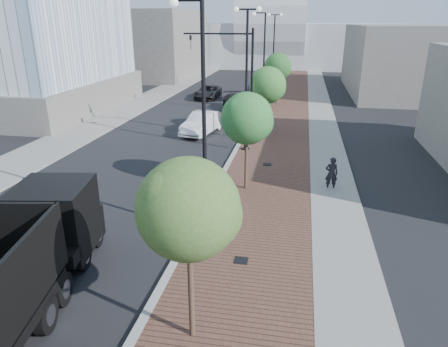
# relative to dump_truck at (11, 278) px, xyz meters

# --- Properties ---
(sidewalk) EXTENTS (7.00, 140.00, 0.12)m
(sidewalk) POSITION_rel_dump_truck_xyz_m (7.21, 36.24, -1.40)
(sidewalk) COLOR #4C2D23
(sidewalk) RESTS_ON ground
(concrete_strip) EXTENTS (2.40, 140.00, 0.13)m
(concrete_strip) POSITION_rel_dump_truck_xyz_m (9.91, 36.24, -1.39)
(concrete_strip) COLOR slate
(concrete_strip) RESTS_ON ground
(curb) EXTENTS (0.30, 140.00, 0.14)m
(curb) POSITION_rel_dump_truck_xyz_m (3.71, 36.24, -1.39)
(curb) COLOR gray
(curb) RESTS_ON ground
(west_sidewalk) EXTENTS (4.00, 140.00, 0.12)m
(west_sidewalk) POSITION_rel_dump_truck_xyz_m (-9.29, 36.24, -1.40)
(west_sidewalk) COLOR slate
(west_sidewalk) RESTS_ON ground
(dump_truck) EXTENTS (4.86, 13.60, 3.46)m
(dump_truck) POSITION_rel_dump_truck_xyz_m (0.00, 0.00, 0.00)
(dump_truck) COLOR black
(dump_truck) RESTS_ON ground
(white_sedan) EXTENTS (2.69, 5.34, 1.68)m
(white_sedan) POSITION_rel_dump_truck_xyz_m (0.31, 22.27, -0.62)
(white_sedan) COLOR silver
(white_sedan) RESTS_ON ground
(dark_car_mid) EXTENTS (2.48, 5.32, 1.47)m
(dark_car_mid) POSITION_rel_dump_truck_xyz_m (-2.76, 37.75, -0.72)
(dark_car_mid) COLOR black
(dark_car_mid) RESTS_ON ground
(dark_car_far) EXTENTS (4.00, 5.90, 1.59)m
(dark_car_far) POSITION_rel_dump_truck_xyz_m (1.65, 31.56, -0.66)
(dark_car_far) COLOR black
(dark_car_far) RESTS_ON ground
(pedestrian) EXTENTS (0.69, 0.48, 1.82)m
(pedestrian) POSITION_rel_dump_truck_xyz_m (9.74, 12.12, -0.55)
(pedestrian) COLOR black
(pedestrian) RESTS_ON ground
(streetlight_1) EXTENTS (1.44, 0.56, 9.21)m
(streetlight_1) POSITION_rel_dump_truck_xyz_m (4.20, 6.24, 2.88)
(streetlight_1) COLOR black
(streetlight_1) RESTS_ON ground
(streetlight_2) EXTENTS (1.72, 0.56, 9.28)m
(streetlight_2) POSITION_rel_dump_truck_xyz_m (4.31, 18.24, 3.36)
(streetlight_2) COLOR black
(streetlight_2) RESTS_ON ground
(streetlight_3) EXTENTS (1.44, 0.56, 9.21)m
(streetlight_3) POSITION_rel_dump_truck_xyz_m (4.20, 30.24, 2.88)
(streetlight_3) COLOR black
(streetlight_3) RESTS_ON ground
(streetlight_4) EXTENTS (1.72, 0.56, 9.28)m
(streetlight_4) POSITION_rel_dump_truck_xyz_m (4.31, 42.24, 3.36)
(streetlight_4) COLOR black
(streetlight_4) RESTS_ON ground
(traffic_mast) EXTENTS (5.09, 0.20, 8.00)m
(traffic_mast) POSITION_rel_dump_truck_xyz_m (3.41, 21.24, 3.52)
(traffic_mast) COLOR black
(traffic_mast) RESTS_ON ground
(tree_0) EXTENTS (2.66, 2.66, 5.36)m
(tree_0) POSITION_rel_dump_truck_xyz_m (5.36, 0.26, 2.56)
(tree_0) COLOR #382619
(tree_0) RESTS_ON ground
(tree_1) EXTENTS (2.64, 2.63, 5.19)m
(tree_1) POSITION_rel_dump_truck_xyz_m (5.36, 11.26, 2.41)
(tree_1) COLOR #382619
(tree_1) RESTS_ON ground
(tree_2) EXTENTS (2.83, 2.83, 5.22)m
(tree_2) POSITION_rel_dump_truck_xyz_m (5.36, 23.26, 2.34)
(tree_2) COLOR #382619
(tree_2) RESTS_ON ground
(tree_3) EXTENTS (2.82, 2.82, 5.40)m
(tree_3) POSITION_rel_dump_truck_xyz_m (5.36, 35.26, 2.52)
(tree_3) COLOR #382619
(tree_3) RESTS_ON ground
(tower_podium) EXTENTS (19.00, 19.00, 3.00)m
(tower_podium) POSITION_rel_dump_truck_xyz_m (-20.29, 28.24, 0.04)
(tower_podium) COLOR #5E5A55
(tower_podium) RESTS_ON ground
(convention_center) EXTENTS (50.00, 30.00, 50.00)m
(convention_center) POSITION_rel_dump_truck_xyz_m (1.71, 81.24, 4.55)
(convention_center) COLOR #ABB0B5
(convention_center) RESTS_ON ground
(commercial_block_nw) EXTENTS (14.00, 20.00, 10.00)m
(commercial_block_nw) POSITION_rel_dump_truck_xyz_m (-16.29, 56.24, 3.54)
(commercial_block_nw) COLOR #5E5A54
(commercial_block_nw) RESTS_ON ground
(commercial_block_ne) EXTENTS (12.00, 22.00, 8.00)m
(commercial_block_ne) POSITION_rel_dump_truck_xyz_m (19.71, 46.24, 2.54)
(commercial_block_ne) COLOR slate
(commercial_block_ne) RESTS_ON ground
(utility_cover_1) EXTENTS (0.50, 0.50, 0.02)m
(utility_cover_1) POSITION_rel_dump_truck_xyz_m (6.11, 4.24, -1.33)
(utility_cover_1) COLOR black
(utility_cover_1) RESTS_ON sidewalk
(utility_cover_2) EXTENTS (0.50, 0.50, 0.02)m
(utility_cover_2) POSITION_rel_dump_truck_xyz_m (6.11, 15.24, -1.33)
(utility_cover_2) COLOR black
(utility_cover_2) RESTS_ON sidewalk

